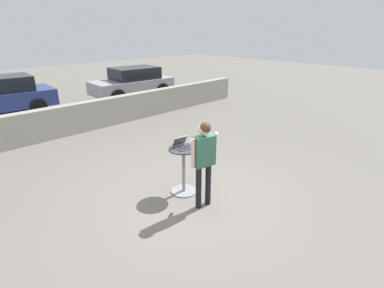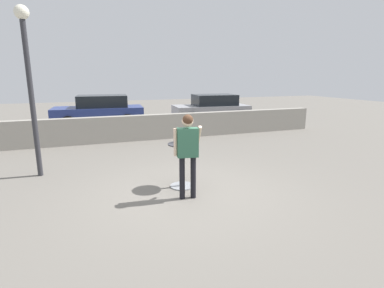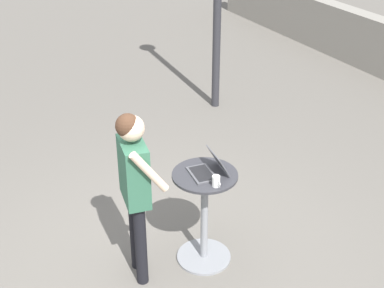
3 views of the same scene
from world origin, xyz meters
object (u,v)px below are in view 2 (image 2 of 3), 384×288
object	(u,v)px
laptop	(182,141)
parked_car_near_street	(100,110)
standing_person	(188,146)
cafe_table	(182,163)
parked_car_further_down	(212,108)
coffee_mug	(192,141)
street_lamp	(28,69)

from	to	relation	value
laptop	parked_car_near_street	world-z (taller)	parked_car_near_street
laptop	standing_person	world-z (taller)	standing_person
laptop	parked_car_near_street	xyz separation A→B (m)	(-1.19, 9.34, -0.28)
cafe_table	parked_car_near_street	xyz separation A→B (m)	(-1.19, 9.37, 0.22)
parked_car_near_street	parked_car_further_down	distance (m)	5.64
coffee_mug	street_lamp	world-z (taller)	street_lamp
parked_car_near_street	laptop	bearing A→B (deg)	-82.72
parked_car_near_street	cafe_table	bearing A→B (deg)	-82.79
laptop	parked_car_near_street	size ratio (longest dim) A/B	0.08
parked_car_further_down	street_lamp	bearing A→B (deg)	-139.57
standing_person	street_lamp	xyz separation A→B (m)	(-2.97, 2.58, 1.49)
parked_car_further_down	parked_car_near_street	bearing A→B (deg)	168.43
coffee_mug	laptop	bearing A→B (deg)	168.73
coffee_mug	cafe_table	bearing A→B (deg)	176.99
cafe_table	laptop	distance (m)	0.50
standing_person	cafe_table	bearing A→B (deg)	81.63
laptop	coffee_mug	world-z (taller)	laptop
parked_car_further_down	standing_person	bearing A→B (deg)	-116.49
cafe_table	parked_car_near_street	world-z (taller)	parked_car_near_street
cafe_table	street_lamp	bearing A→B (deg)	147.82
parked_car_near_street	coffee_mug	bearing A→B (deg)	-81.48
standing_person	coffee_mug	bearing A→B (deg)	63.75
standing_person	parked_car_near_street	world-z (taller)	standing_person
cafe_table	coffee_mug	distance (m)	0.54
coffee_mug	street_lamp	xyz separation A→B (m)	(-3.29, 1.94, 1.54)
standing_person	parked_car_further_down	bearing A→B (deg)	63.51
cafe_table	parked_car_further_down	xyz separation A→B (m)	(4.34, 8.24, 0.23)
cafe_table	street_lamp	world-z (taller)	street_lamp
laptop	standing_person	distance (m)	0.69
coffee_mug	standing_person	distance (m)	0.72
cafe_table	parked_car_further_down	world-z (taller)	parked_car_further_down
cafe_table	standing_person	size ratio (longest dim) A/B	0.58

